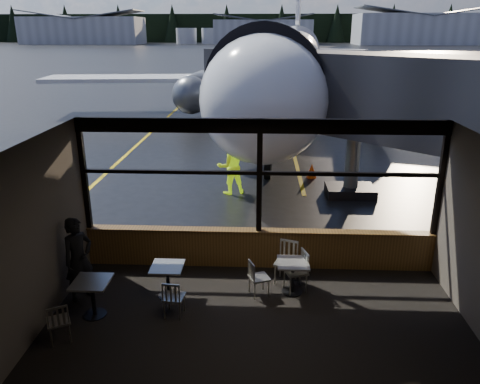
# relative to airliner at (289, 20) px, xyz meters

# --- Properties ---
(ground_plane) EXTENTS (520.00, 520.00, 0.00)m
(ground_plane) POSITION_rel_airliner_xyz_m (-1.58, 100.25, -5.86)
(ground_plane) COLOR black
(ground_plane) RESTS_ON ground
(carpet_floor) EXTENTS (8.00, 6.00, 0.01)m
(carpet_floor) POSITION_rel_airliner_xyz_m (-1.58, -22.75, -5.85)
(carpet_floor) COLOR black
(carpet_floor) RESTS_ON ground
(ceiling) EXTENTS (8.00, 6.00, 0.04)m
(ceiling) POSITION_rel_airliner_xyz_m (-1.58, -22.75, -2.36)
(ceiling) COLOR #38332D
(ceiling) RESTS_ON ground
(wall_left) EXTENTS (0.04, 6.00, 3.50)m
(wall_left) POSITION_rel_airliner_xyz_m (-5.58, -22.75, -4.11)
(wall_left) COLOR #534B43
(wall_left) RESTS_ON ground
(window_sill) EXTENTS (8.00, 0.28, 0.90)m
(window_sill) POSITION_rel_airliner_xyz_m (-1.58, -19.75, -5.41)
(window_sill) COLOR brown
(window_sill) RESTS_ON ground
(window_header) EXTENTS (8.00, 0.18, 0.30)m
(window_header) POSITION_rel_airliner_xyz_m (-1.58, -19.75, -2.51)
(window_header) COLOR black
(window_header) RESTS_ON ground
(mullion_left) EXTENTS (0.12, 0.12, 2.60)m
(mullion_left) POSITION_rel_airliner_xyz_m (-5.53, -19.75, -3.66)
(mullion_left) COLOR black
(mullion_left) RESTS_ON ground
(mullion_centre) EXTENTS (0.12, 0.12, 2.60)m
(mullion_centre) POSITION_rel_airliner_xyz_m (-1.58, -19.75, -3.66)
(mullion_centre) COLOR black
(mullion_centre) RESTS_ON ground
(mullion_right) EXTENTS (0.12, 0.12, 2.60)m
(mullion_right) POSITION_rel_airliner_xyz_m (2.37, -19.75, -3.66)
(mullion_right) COLOR black
(mullion_right) RESTS_ON ground
(window_transom) EXTENTS (8.00, 0.10, 0.08)m
(window_transom) POSITION_rel_airliner_xyz_m (-1.58, -19.75, -3.56)
(window_transom) COLOR black
(window_transom) RESTS_ON ground
(airliner) EXTENTS (35.69, 41.41, 11.73)m
(airliner) POSITION_rel_airliner_xyz_m (0.00, 0.00, 0.00)
(airliner) COLOR white
(airliner) RESTS_ON ground_plane
(jet_bridge) EXTENTS (9.56, 11.69, 5.10)m
(jet_bridge) POSITION_rel_airliner_xyz_m (2.02, -14.25, -3.31)
(jet_bridge) COLOR #272729
(jet_bridge) RESTS_ON ground_plane
(cafe_table_near) EXTENTS (0.66, 0.66, 0.72)m
(cafe_table_near) POSITION_rel_airliner_xyz_m (-0.85, -20.89, -5.50)
(cafe_table_near) COLOR #99948D
(cafe_table_near) RESTS_ON carpet_floor
(cafe_table_mid) EXTENTS (0.65, 0.65, 0.72)m
(cafe_table_mid) POSITION_rel_airliner_xyz_m (-3.44, -21.17, -5.51)
(cafe_table_mid) COLOR #9F9C93
(cafe_table_mid) RESTS_ON carpet_floor
(cafe_table_left) EXTENTS (0.69, 0.69, 0.76)m
(cafe_table_left) POSITION_rel_airliner_xyz_m (-4.76, -21.92, -5.49)
(cafe_table_left) COLOR gray
(cafe_table_left) RESTS_ON carpet_floor
(chair_near_e) EXTENTS (0.63, 0.63, 0.92)m
(chair_near_e) POSITION_rel_airliner_xyz_m (-0.79, -20.82, -5.40)
(chair_near_e) COLOR #AAA599
(chair_near_e) RESTS_ON carpet_floor
(chair_near_w) EXTENTS (0.57, 0.57, 0.81)m
(chair_near_w) POSITION_rel_airliner_xyz_m (-1.56, -21.02, -5.46)
(chair_near_w) COLOR #B9B3A7
(chair_near_w) RESTS_ON carpet_floor
(chair_near_n) EXTENTS (0.66, 0.66, 0.95)m
(chair_near_n) POSITION_rel_airliner_xyz_m (-0.98, -20.48, -5.39)
(chair_near_n) COLOR #BAB4A8
(chair_near_n) RESTS_ON carpet_floor
(chair_mid_s) EXTENTS (0.48, 0.48, 0.80)m
(chair_mid_s) POSITION_rel_airliner_xyz_m (-3.19, -21.85, -5.47)
(chair_mid_s) COLOR #BCB7AA
(chair_mid_s) RESTS_ON carpet_floor
(chair_left_s) EXTENTS (0.59, 0.59, 0.80)m
(chair_left_s) POSITION_rel_airliner_xyz_m (-5.10, -22.72, -5.46)
(chair_left_s) COLOR #B7B2A5
(chair_left_s) RESTS_ON carpet_floor
(passenger) EXTENTS (0.72, 0.78, 1.79)m
(passenger) POSITION_rel_airliner_xyz_m (-5.22, -21.30, -4.97)
(passenger) COLOR black
(passenger) RESTS_ON carpet_floor
(ground_crew) EXTENTS (1.11, 1.00, 1.89)m
(ground_crew) POSITION_rel_airliner_xyz_m (-2.58, -14.53, -4.92)
(ground_crew) COLOR #BFF219
(ground_crew) RESTS_ON ground_plane
(cone_nose) EXTENTS (0.39, 0.39, 0.54)m
(cone_nose) POSITION_rel_airliner_xyz_m (0.35, -12.64, -5.60)
(cone_nose) COLOR orange
(cone_nose) RESTS_ON ground_plane
(hangar_left) EXTENTS (45.00, 18.00, 11.00)m
(hangar_left) POSITION_rel_airliner_xyz_m (-71.58, 160.25, -0.36)
(hangar_left) COLOR silver
(hangar_left) RESTS_ON ground_plane
(hangar_mid) EXTENTS (38.00, 15.00, 10.00)m
(hangar_mid) POSITION_rel_airliner_xyz_m (-1.58, 165.25, -0.86)
(hangar_mid) COLOR silver
(hangar_mid) RESTS_ON ground_plane
(hangar_right) EXTENTS (50.00, 20.00, 12.00)m
(hangar_right) POSITION_rel_airliner_xyz_m (58.42, 158.25, 0.14)
(hangar_right) COLOR silver
(hangar_right) RESTS_ON ground_plane
(fuel_tank_a) EXTENTS (8.00, 8.00, 6.00)m
(fuel_tank_a) POSITION_rel_airliner_xyz_m (-31.58, 162.25, -2.86)
(fuel_tank_a) COLOR silver
(fuel_tank_a) RESTS_ON ground_plane
(fuel_tank_b) EXTENTS (8.00, 8.00, 6.00)m
(fuel_tank_b) POSITION_rel_airliner_xyz_m (-21.58, 162.25, -2.86)
(fuel_tank_b) COLOR silver
(fuel_tank_b) RESTS_ON ground_plane
(fuel_tank_c) EXTENTS (8.00, 8.00, 6.00)m
(fuel_tank_c) POSITION_rel_airliner_xyz_m (-11.58, 162.25, -2.86)
(fuel_tank_c) COLOR silver
(fuel_tank_c) RESTS_ON ground_plane
(treeline) EXTENTS (360.00, 3.00, 12.00)m
(treeline) POSITION_rel_airliner_xyz_m (-1.58, 190.25, 0.14)
(treeline) COLOR black
(treeline) RESTS_ON ground_plane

